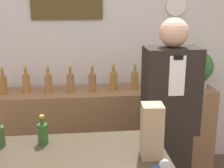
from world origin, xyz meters
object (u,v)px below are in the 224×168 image
Objects in this scene: paper_bag at (152,131)px; tape_dispenser at (163,168)px; shopkeeper at (169,124)px; potted_plant at (198,68)px.

paper_bag reaches higher than tape_dispenser.
shopkeeper is 0.86m from tape_dispenser.
potted_plant is at bearing 55.04° from shopkeeper.
paper_bag is at bearing -115.29° from shopkeeper.
shopkeeper is 4.45× the size of potted_plant.
tape_dispenser is (0.02, -0.18, -0.14)m from paper_bag.
paper_bag is (-0.30, -0.64, 0.24)m from shopkeeper.
potted_plant is 1.71m from tape_dispenser.
tape_dispenser is at bearing -108.79° from shopkeeper.
potted_plant is 1.56m from paper_bag.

